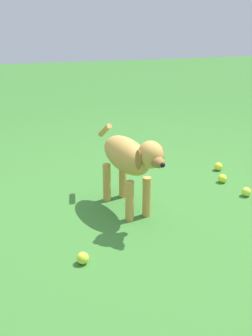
{
  "coord_description": "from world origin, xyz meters",
  "views": [
    {
      "loc": [
        0.72,
        2.36,
        1.33
      ],
      "look_at": [
        0.15,
        -0.15,
        0.29
      ],
      "focal_mm": 45.69,
      "sensor_mm": 36.0,
      "label": 1
    }
  ],
  "objects_px": {
    "tennis_ball_1": "(246,192)",
    "tennis_ball_4": "(222,178)",
    "dog": "(130,159)",
    "tennis_ball_0": "(83,258)",
    "tennis_ball_3": "(218,167)"
  },
  "relations": [
    {
      "from": "tennis_ball_0",
      "to": "tennis_ball_4",
      "type": "bearing_deg",
      "value": -145.06
    },
    {
      "from": "tennis_ball_1",
      "to": "tennis_ball_3",
      "type": "relative_size",
      "value": 1.0
    },
    {
      "from": "dog",
      "to": "tennis_ball_1",
      "type": "bearing_deg",
      "value": 76.16
    },
    {
      "from": "dog",
      "to": "tennis_ball_0",
      "type": "xyz_separation_m",
      "value": [
        0.38,
        0.53,
        -0.34
      ]
    },
    {
      "from": "tennis_ball_0",
      "to": "tennis_ball_1",
      "type": "distance_m",
      "value": 1.36
    },
    {
      "from": "tennis_ball_1",
      "to": "tennis_ball_3",
      "type": "distance_m",
      "value": 0.49
    },
    {
      "from": "tennis_ball_0",
      "to": "tennis_ball_3",
      "type": "xyz_separation_m",
      "value": [
        -1.25,
        -1.06,
        0.0
      ]
    },
    {
      "from": "tennis_ball_0",
      "to": "dog",
      "type": "bearing_deg",
      "value": -125.52
    },
    {
      "from": "tennis_ball_3",
      "to": "tennis_ball_4",
      "type": "xyz_separation_m",
      "value": [
        0.07,
        0.23,
        0.0
      ]
    },
    {
      "from": "dog",
      "to": "tennis_ball_3",
      "type": "xyz_separation_m",
      "value": [
        -0.87,
        -0.52,
        -0.34
      ]
    },
    {
      "from": "tennis_ball_4",
      "to": "dog",
      "type": "bearing_deg",
      "value": 19.94
    },
    {
      "from": "dog",
      "to": "tennis_ball_3",
      "type": "distance_m",
      "value": 1.07
    },
    {
      "from": "dog",
      "to": "tennis_ball_4",
      "type": "distance_m",
      "value": 0.91
    },
    {
      "from": "tennis_ball_0",
      "to": "tennis_ball_3",
      "type": "bearing_deg",
      "value": -139.79
    },
    {
      "from": "tennis_ball_1",
      "to": "tennis_ball_4",
      "type": "xyz_separation_m",
      "value": [
        0.06,
        -0.26,
        0.0
      ]
    }
  ]
}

